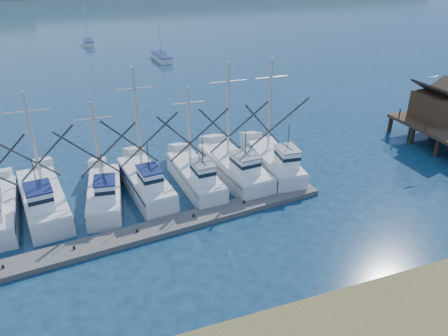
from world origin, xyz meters
The scene contains 6 objects.
ground centered at (0.00, 0.00, 0.00)m, with size 500.00×500.00×0.00m, color #0D253C.
floating_dock centered at (-9.32, 5.40, 0.19)m, with size 28.06×1.87×0.37m, color #5B5651.
trawler_fleet centered at (-9.02, 10.43, 0.98)m, with size 28.05×8.91×9.61m.
sailboat_near centered at (3.81, 55.45, 0.49)m, with size 2.28×6.88×8.10m.
sailboat_far centered at (-6.74, 73.80, 0.50)m, with size 1.77×5.17×8.10m.
flying_gull centered at (17.97, 10.26, 6.97)m, with size 1.14×0.21×0.21m.
Camera 1 is at (-12.20, -18.74, 16.82)m, focal length 35.00 mm.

